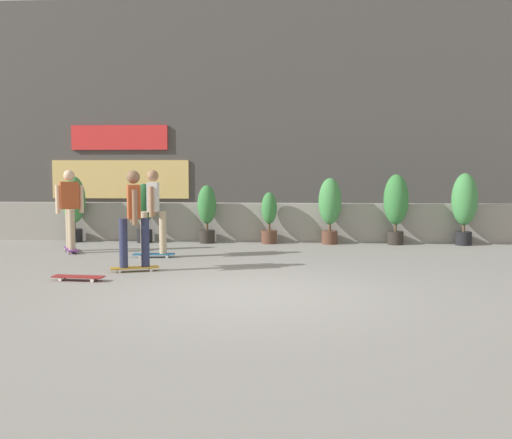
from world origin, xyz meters
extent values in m
plane|color=gray|center=(0.00, 0.00, 0.00)|extent=(48.00, 48.00, 0.00)
cube|color=gray|center=(0.00, 6.00, 0.45)|extent=(18.00, 0.40, 0.90)
cube|color=#4C4947|center=(0.00, 10.00, 3.25)|extent=(20.00, 2.00, 6.50)
cube|color=#F23333|center=(-4.44, 8.96, 2.60)|extent=(2.80, 0.08, 0.70)
cube|color=#F2CC72|center=(-4.44, 8.97, 1.40)|extent=(4.00, 0.06, 1.10)
cylinder|color=black|center=(-4.55, 5.55, 0.15)|extent=(0.36, 0.36, 0.30)
cylinder|color=brown|center=(-4.55, 5.55, 0.38)|extent=(0.06, 0.06, 0.15)
ellipsoid|color=#428C47|center=(-4.55, 5.55, 1.00)|extent=(0.53, 0.53, 1.09)
cylinder|color=black|center=(-2.88, 5.55, 0.15)|extent=(0.36, 0.36, 0.30)
cylinder|color=brown|center=(-2.88, 5.55, 0.38)|extent=(0.06, 0.06, 0.15)
ellipsoid|color=#235B2D|center=(-2.88, 5.55, 0.91)|extent=(0.45, 0.45, 0.92)
cylinder|color=#2D2823|center=(-1.41, 5.55, 0.15)|extent=(0.36, 0.36, 0.30)
cylinder|color=brown|center=(-1.41, 5.55, 0.38)|extent=(0.06, 0.06, 0.15)
ellipsoid|color=#387F3D|center=(-1.41, 5.55, 0.89)|extent=(0.43, 0.43, 0.89)
cylinder|color=brown|center=(0.03, 5.55, 0.15)|extent=(0.36, 0.36, 0.30)
cylinder|color=brown|center=(0.03, 5.55, 0.38)|extent=(0.06, 0.06, 0.15)
ellipsoid|color=#387F3D|center=(0.03, 5.55, 0.81)|extent=(0.36, 0.36, 0.73)
cylinder|color=brown|center=(1.42, 5.55, 0.15)|extent=(0.36, 0.36, 0.30)
cylinder|color=brown|center=(1.42, 5.55, 0.38)|extent=(0.06, 0.06, 0.15)
ellipsoid|color=#428C47|center=(1.42, 5.55, 0.98)|extent=(0.52, 0.52, 1.06)
cylinder|color=#2D2823|center=(2.90, 5.55, 0.15)|extent=(0.36, 0.36, 0.30)
cylinder|color=brown|center=(2.90, 5.55, 0.38)|extent=(0.06, 0.06, 0.15)
ellipsoid|color=#387F3D|center=(2.90, 5.55, 1.02)|extent=(0.56, 0.56, 1.14)
cylinder|color=black|center=(4.42, 5.55, 0.15)|extent=(0.36, 0.36, 0.30)
cylinder|color=brown|center=(4.42, 5.55, 0.38)|extent=(0.06, 0.06, 0.15)
ellipsoid|color=#428C47|center=(4.42, 5.55, 1.03)|extent=(0.57, 0.57, 1.17)
cube|color=#BF8C26|center=(-2.05, 1.61, 0.07)|extent=(0.82, 0.46, 0.02)
cylinder|color=silver|center=(-2.27, 1.45, 0.03)|extent=(0.06, 0.05, 0.06)
cylinder|color=silver|center=(-2.32, 1.60, 0.03)|extent=(0.06, 0.05, 0.06)
cylinder|color=silver|center=(-1.78, 1.62, 0.03)|extent=(0.06, 0.05, 0.06)
cylinder|color=silver|center=(-1.83, 1.77, 0.03)|extent=(0.06, 0.05, 0.06)
cylinder|color=#282D4C|center=(-2.22, 1.55, 0.49)|extent=(0.14, 0.14, 0.82)
cylinder|color=#282D4C|center=(-1.88, 1.67, 0.49)|extent=(0.14, 0.14, 0.82)
cube|color=#B24C26|center=(-2.05, 1.61, 1.18)|extent=(0.31, 0.41, 0.56)
sphere|color=brown|center=(-2.05, 1.61, 1.59)|extent=(0.22, 0.22, 0.22)
cylinder|color=brown|center=(-1.97, 1.39, 1.10)|extent=(0.09, 0.09, 0.58)
cylinder|color=brown|center=(-2.13, 1.83, 1.10)|extent=(0.09, 0.09, 0.58)
cube|color=#266699|center=(-2.11, 3.21, 0.07)|extent=(0.82, 0.28, 0.02)
cylinder|color=silver|center=(-2.36, 3.10, 0.03)|extent=(0.06, 0.04, 0.06)
cylinder|color=silver|center=(-2.37, 3.26, 0.03)|extent=(0.06, 0.04, 0.06)
cylinder|color=silver|center=(-1.84, 3.16, 0.03)|extent=(0.06, 0.04, 0.06)
cylinder|color=silver|center=(-1.85, 3.31, 0.03)|extent=(0.06, 0.04, 0.06)
cylinder|color=tan|center=(-2.28, 3.19, 0.49)|extent=(0.14, 0.14, 0.82)
cylinder|color=tan|center=(-1.93, 3.23, 0.49)|extent=(0.14, 0.14, 0.82)
cube|color=white|center=(-2.11, 3.21, 1.18)|extent=(0.24, 0.38, 0.56)
sphere|color=#9E7051|center=(-2.11, 3.21, 1.59)|extent=(0.22, 0.22, 0.22)
cylinder|color=#9E7051|center=(-2.08, 2.97, 1.10)|extent=(0.09, 0.09, 0.58)
cylinder|color=#9E7051|center=(-2.13, 3.44, 1.10)|extent=(0.09, 0.09, 0.58)
cube|color=#72338C|center=(-3.99, 3.84, 0.07)|extent=(0.55, 0.80, 0.02)
cylinder|color=silver|center=(-3.80, 3.65, 0.03)|extent=(0.05, 0.06, 0.06)
cylinder|color=silver|center=(-3.94, 3.57, 0.03)|extent=(0.05, 0.06, 0.06)
cylinder|color=silver|center=(-4.05, 4.10, 0.03)|extent=(0.05, 0.06, 0.06)
cylinder|color=silver|center=(-4.19, 4.03, 0.03)|extent=(0.05, 0.06, 0.06)
cylinder|color=tan|center=(-3.91, 3.68, 0.49)|extent=(0.14, 0.14, 0.82)
cylinder|color=tan|center=(-4.08, 4.00, 0.49)|extent=(0.14, 0.14, 0.82)
cube|color=#B24C26|center=(-3.99, 3.84, 1.18)|extent=(0.41, 0.35, 0.56)
sphere|color=beige|center=(-3.99, 3.84, 1.59)|extent=(0.22, 0.22, 0.22)
cylinder|color=beige|center=(-3.79, 3.95, 1.10)|extent=(0.09, 0.09, 0.58)
cylinder|color=beige|center=(-4.20, 3.73, 1.10)|extent=(0.09, 0.09, 0.58)
cube|color=maroon|center=(-2.70, 0.73, 0.07)|extent=(0.81, 0.27, 0.02)
cylinder|color=silver|center=(-2.43, 0.78, 0.03)|extent=(0.06, 0.03, 0.06)
cylinder|color=silver|center=(-2.45, 0.62, 0.03)|extent=(0.06, 0.03, 0.06)
cylinder|color=silver|center=(-2.95, 0.83, 0.03)|extent=(0.06, 0.03, 0.06)
cylinder|color=silver|center=(-2.96, 0.67, 0.03)|extent=(0.06, 0.03, 0.06)
camera|label=1|loc=(0.66, -8.33, 1.75)|focal=42.67mm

